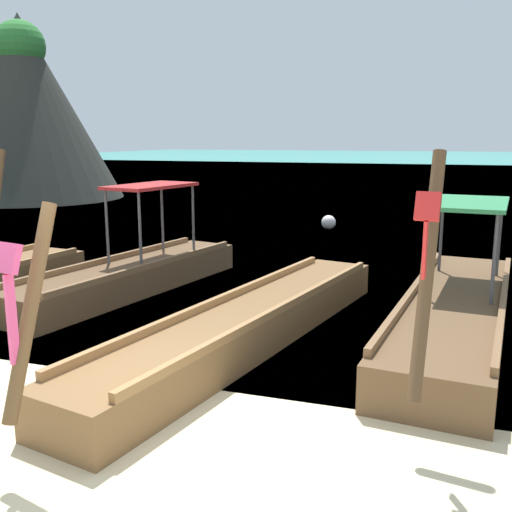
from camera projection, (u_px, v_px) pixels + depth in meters
name	position (u px, v px, depth m)	size (l,w,h in m)	color
ground	(149.00, 439.00, 5.42)	(120.00, 120.00, 0.00)	beige
sea_water	(424.00, 164.00, 62.44)	(120.00, 120.00, 0.00)	#2DB29E
longtail_boat_turquoise_ribbon	(130.00, 274.00, 10.56)	(2.14, 5.66, 2.61)	brown
longtail_boat_pink_ribbon	(248.00, 325.00, 7.87)	(2.37, 7.13, 2.25)	brown
longtail_boat_red_ribbon	(456.00, 311.00, 8.29)	(1.94, 6.76, 2.65)	brown
karst_rock	(20.00, 113.00, 26.50)	(9.39, 8.41, 8.13)	#2D302B
mooring_buoy_near	(329.00, 222.00, 17.72)	(0.44, 0.44, 0.44)	white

